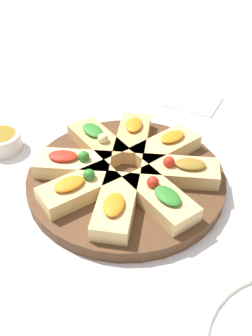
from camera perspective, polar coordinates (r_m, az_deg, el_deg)
ground_plane at (r=0.67m, az=-0.00°, el=-2.28°), size 3.00×3.00×0.00m
serving_board at (r=0.66m, az=-0.00°, el=-1.59°), size 0.33×0.33×0.02m
focaccia_slice_0 at (r=0.72m, az=1.01°, el=4.60°), size 0.07×0.13×0.04m
focaccia_slice_1 at (r=0.71m, az=-4.15°, el=3.88°), size 0.13×0.12×0.04m
focaccia_slice_2 at (r=0.66m, az=-7.69°, el=0.60°), size 0.13×0.07×0.04m
focaccia_slice_3 at (r=0.61m, az=-6.85°, el=-2.87°), size 0.12×0.13×0.04m
focaccia_slice_4 at (r=0.58m, az=-1.47°, el=-5.46°), size 0.07×0.13×0.04m
focaccia_slice_5 at (r=0.60m, az=5.01°, el=-4.29°), size 0.13×0.12×0.04m
focaccia_slice_6 at (r=0.65m, az=7.85°, el=-0.42°), size 0.13×0.07×0.04m
focaccia_slice_7 at (r=0.70m, az=5.78°, el=3.02°), size 0.12×0.13×0.04m
napkin_stack at (r=0.90m, az=9.77°, el=9.62°), size 0.13×0.12×0.01m
dipping_bowl at (r=0.77m, az=-17.58°, el=3.78°), size 0.07×0.07×0.03m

